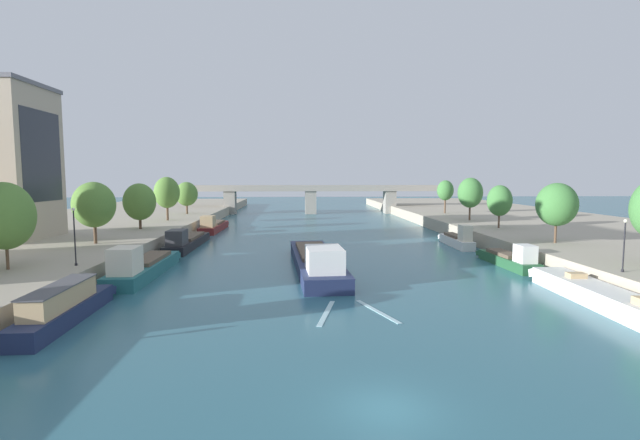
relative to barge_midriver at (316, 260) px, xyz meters
name	(u,v)px	position (x,y,z in m)	size (l,w,h in m)	color
ground_plane	(387,410)	(1.65, -28.05, -1.02)	(400.00, 400.00, 0.00)	#2D6070
quay_left	(72,231)	(-36.85, 26.95, -0.02)	(36.00, 170.00, 2.00)	#A89E89
quay_right	(554,228)	(40.15, 26.95, -0.02)	(36.00, 170.00, 2.00)	#A89E89
barge_midriver	(316,260)	(0.00, 0.00, 0.00)	(5.45, 23.54, 3.36)	#1E284C
wake_behind_barge	(352,312)	(1.85, -14.58, -1.00)	(5.59, 6.07, 0.03)	#A0CCD6
moored_boat_left_far	(65,306)	(-17.01, -15.88, 0.05)	(2.23, 12.09, 2.56)	#1E284C
moored_boat_left_second	(143,266)	(-16.51, -2.25, 0.00)	(2.96, 15.33, 3.48)	#23666B
moored_boat_left_lone	(187,241)	(-16.59, 15.54, -0.14)	(2.84, 16.61, 2.95)	black
moored_boat_left_upstream	(213,226)	(-16.47, 34.52, -0.11)	(3.06, 14.80, 3.03)	maroon
moored_boat_right_near	(601,296)	(20.28, -13.87, -0.31)	(3.25, 16.85, 2.46)	silver
moored_boat_right_gap_after	(509,259)	(20.35, 0.83, -0.19)	(2.43, 10.91, 2.76)	#235633
moored_boat_right_far	(457,240)	(19.77, 14.95, -0.07)	(1.86, 10.63, 3.22)	silver
tree_left_midway	(5,216)	(-25.17, -8.11, 5.30)	(4.42, 4.42, 7.02)	brown
tree_left_distant	(94,205)	(-24.39, 6.24, 5.32)	(4.57, 4.57, 6.87)	brown
tree_left_past_mid	(140,202)	(-24.35, 20.93, 4.85)	(4.52, 4.52, 6.50)	brown
tree_left_by_lamp	(167,193)	(-24.05, 33.84, 5.72)	(4.29, 4.29, 7.41)	brown
tree_left_nearest	(187,194)	(-24.02, 47.77, 4.97)	(4.41, 4.41, 6.39)	brown
tree_right_midway	(557,205)	(27.15, 4.19, 5.31)	(4.42, 4.42, 6.75)	brown
tree_right_distant	(500,201)	(27.43, 19.32, 4.96)	(3.53, 3.53, 6.23)	brown
tree_right_past_mid	(470,193)	(27.64, 31.19, 5.69)	(4.17, 4.17, 7.27)	brown
tree_right_nearest	(445,190)	(28.32, 46.44, 5.63)	(3.32, 3.32, 6.72)	brown
lamppost_left_bank	(75,234)	(-20.50, -6.70, 3.65)	(0.28, 0.28, 4.87)	black
lamppost_right_bank	(624,243)	(23.49, -11.59, 3.27)	(0.28, 0.28, 4.15)	black
bridge_far	(311,195)	(1.65, 72.06, 3.67)	(64.99, 4.40, 7.28)	gray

